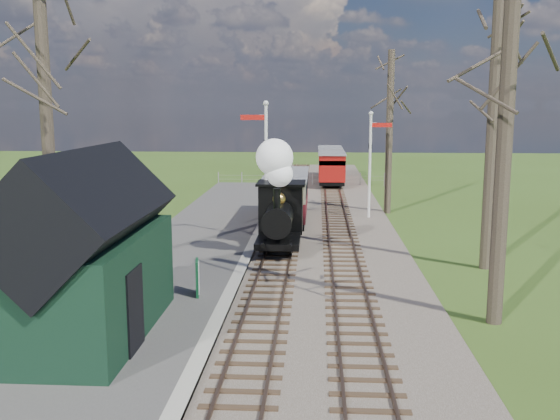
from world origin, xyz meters
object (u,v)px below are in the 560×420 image
(semaphore_far, at_px, (371,157))
(sign_board, at_px, (197,278))
(locomotive, at_px, (279,202))
(person, at_px, (121,330))
(red_carriage_a, at_px, (332,168))
(red_carriage_b, at_px, (330,161))
(semaphore_near, at_px, (265,161))
(coach, at_px, (287,195))
(station_shed, at_px, (86,255))
(bench, at_px, (141,300))

(semaphore_far, bearing_deg, sign_board, -114.11)
(locomotive, xyz_separation_m, person, (-3.04, -11.31, -1.30))
(red_carriage_a, bearing_deg, person, -99.84)
(red_carriage_b, bearing_deg, person, -98.44)
(locomotive, bearing_deg, semaphore_near, 110.78)
(coach, xyz_separation_m, red_carriage_b, (2.60, 20.73, -0.10))
(locomotive, height_order, red_carriage_a, locomotive)
(red_carriage_a, bearing_deg, semaphore_far, -82.40)
(red_carriage_b, bearing_deg, semaphore_near, -97.74)
(semaphore_far, distance_m, sign_board, 16.16)
(red_carriage_a, distance_m, person, 33.09)
(semaphore_far, distance_m, locomotive, 9.20)
(station_shed, bearing_deg, sign_board, 57.93)
(semaphore_near, relative_size, person, 5.08)
(station_shed, distance_m, bench, 2.57)
(station_shed, height_order, person, station_shed)
(red_carriage_a, bearing_deg, locomotive, -96.99)
(station_shed, bearing_deg, red_carriage_b, 79.38)
(coach, bearing_deg, semaphore_near, -100.70)
(semaphore_far, bearing_deg, station_shed, -115.72)
(locomotive, relative_size, sign_board, 4.11)
(locomotive, bearing_deg, person, -105.06)
(red_carriage_a, bearing_deg, sign_board, -99.66)
(red_carriage_a, xyz_separation_m, person, (-5.65, -32.60, -0.63))
(semaphore_near, xyz_separation_m, coach, (0.77, 4.07, -2.08))
(coach, relative_size, sign_board, 6.57)
(semaphore_far, relative_size, locomotive, 1.25)
(coach, relative_size, red_carriage_b, 1.50)
(coach, height_order, red_carriage_a, coach)
(station_shed, distance_m, coach, 16.65)
(sign_board, distance_m, person, 4.83)
(station_shed, relative_size, semaphore_near, 1.01)
(red_carriage_b, bearing_deg, bench, -99.76)
(coach, bearing_deg, locomotive, -90.11)
(sign_board, bearing_deg, person, -100.89)
(station_shed, xyz_separation_m, semaphore_far, (8.67, 18.00, 1.08))
(station_shed, bearing_deg, red_carriage_a, 77.57)
(red_carriage_b, bearing_deg, semaphore_far, -84.61)
(person, bearing_deg, red_carriage_b, -10.38)
(semaphore_near, relative_size, red_carriage_b, 1.27)
(coach, distance_m, bench, 14.78)
(bench, distance_m, person, 3.07)
(coach, height_order, bench, coach)
(red_carriage_b, distance_m, person, 38.52)
(station_shed, distance_m, red_carriage_b, 37.45)
(semaphore_far, distance_m, bench, 18.26)
(semaphore_near, bearing_deg, station_shed, -106.38)
(station_shed, height_order, semaphore_near, semaphore_near)
(red_carriage_a, bearing_deg, bench, -101.53)
(locomotive, height_order, coach, locomotive)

